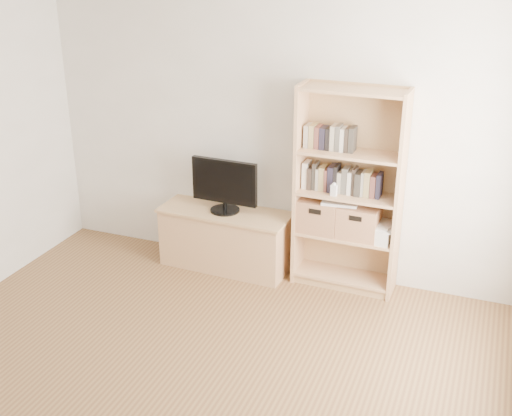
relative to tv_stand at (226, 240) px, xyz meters
The scene contains 12 objects.
back_wall 1.13m from the tv_stand, 27.87° to the left, with size 4.50×0.02×2.60m, color beige.
ceiling 3.28m from the tv_stand, 79.33° to the right, with size 4.50×5.00×0.01m, color white.
tv_stand is the anchor object (origin of this frame).
bookshelf 1.31m from the tv_stand, ahead, with size 0.92×0.33×1.83m, color tan.
television 0.55m from the tv_stand, behind, with size 0.64×0.05×0.50m, color black.
books_row_mid 1.36m from the tv_stand, ahead, with size 0.89×0.17×0.24m, color beige.
books_row_upper 1.45m from the tv_stand, ahead, with size 0.41×0.15×0.22m, color beige.
baby_monitor 1.24m from the tv_stand, ahead, with size 0.05×0.03×0.10m, color white.
basket_left 0.98m from the tv_stand, ahead, with size 0.36×0.30×0.30m, color #9E6847.
basket_right 1.31m from the tv_stand, ahead, with size 0.35×0.29×0.29m, color #9E6847.
laptop 1.21m from the tv_stand, ahead, with size 0.31×0.22×0.02m, color white.
magazine_stack 1.49m from the tv_stand, ahead, with size 0.19×0.28×0.13m, color beige.
Camera 1 is at (1.84, -2.77, 2.94)m, focal length 45.00 mm.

